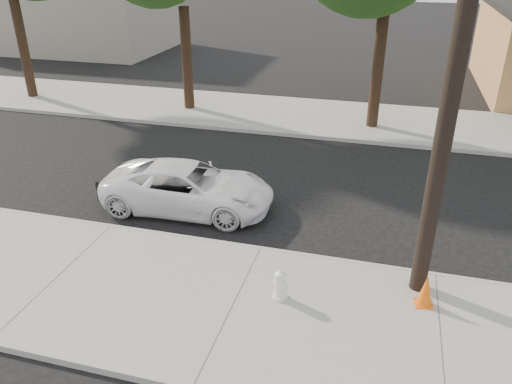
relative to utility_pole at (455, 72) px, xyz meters
The scene contains 9 objects.
ground 6.51m from the utility_pole, 143.13° to the left, with size 120.00×120.00×0.00m, color black.
near_sidewalk 6.07m from the utility_pole, 156.04° to the right, with size 90.00×4.40×0.15m, color gray.
far_sidewalk 12.64m from the utility_pole, 107.82° to the left, with size 90.00×5.00×0.15m, color gray.
curb_near 5.89m from the utility_pole, behind, with size 90.00×0.12×0.16m, color #9E9B93.
building_far 32.82m from the utility_pole, 136.11° to the left, with size 14.00×8.00×5.00m, color gray.
utility_pole is the anchor object (origin of this frame).
police_cruiser 7.67m from the utility_pole, 159.46° to the left, with size 2.17×4.70×1.31m, color white.
fire_hydrant 5.16m from the utility_pole, 157.87° to the right, with size 0.35×0.31×0.64m.
traffic_cone 4.25m from the utility_pole, 78.28° to the right, with size 0.41×0.41×0.68m.
Camera 1 is at (2.56, -11.87, 6.67)m, focal length 35.00 mm.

